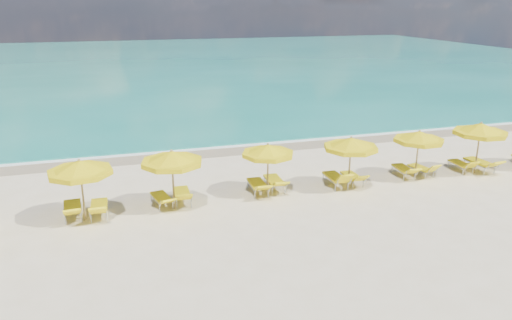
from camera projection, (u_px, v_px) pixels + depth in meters
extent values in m
plane|color=beige|center=(266.00, 198.00, 20.82)|extent=(120.00, 120.00, 0.00)
cube|color=#167F6E|center=(152.00, 64.00, 64.57)|extent=(120.00, 80.00, 0.30)
cube|color=tan|center=(225.00, 149.00, 27.57)|extent=(120.00, 2.60, 0.01)
cube|color=white|center=(222.00, 146.00, 28.30)|extent=(120.00, 1.20, 0.03)
cube|color=white|center=(109.00, 119.00, 34.67)|extent=(14.00, 0.36, 0.05)
cube|color=white|center=(269.00, 92.00, 44.90)|extent=(18.00, 0.30, 0.05)
cylinder|color=#A58852|center=(82.00, 191.00, 18.38)|extent=(0.07, 0.07, 2.31)
cone|color=yellow|center=(80.00, 166.00, 18.08)|extent=(2.85, 2.85, 0.46)
cylinder|color=yellow|center=(80.00, 172.00, 18.15)|extent=(2.87, 2.87, 0.18)
sphere|color=#A58852|center=(79.00, 160.00, 18.01)|extent=(0.10, 0.10, 0.10)
cylinder|color=#A58852|center=(173.00, 181.00, 19.39)|extent=(0.07, 0.07, 2.34)
cone|color=yellow|center=(172.00, 157.00, 19.09)|extent=(2.77, 2.77, 0.47)
cylinder|color=yellow|center=(172.00, 162.00, 19.16)|extent=(2.79, 2.79, 0.19)
sphere|color=#A58852|center=(171.00, 151.00, 19.01)|extent=(0.10, 0.10, 0.10)
cylinder|color=#A58852|center=(268.00, 170.00, 20.95)|extent=(0.07, 0.07, 2.15)
cone|color=yellow|center=(268.00, 149.00, 20.68)|extent=(2.27, 2.27, 0.43)
cylinder|color=yellow|center=(268.00, 154.00, 20.74)|extent=(2.29, 2.29, 0.17)
sphere|color=#A58852|center=(268.00, 144.00, 20.61)|extent=(0.10, 0.10, 0.10)
cylinder|color=#A58852|center=(350.00, 164.00, 21.49)|extent=(0.07, 0.07, 2.28)
cone|color=yellow|center=(351.00, 143.00, 21.20)|extent=(2.49, 2.49, 0.46)
cylinder|color=yellow|center=(351.00, 148.00, 21.26)|extent=(2.51, 2.51, 0.18)
sphere|color=#A58852|center=(351.00, 137.00, 21.13)|extent=(0.10, 0.10, 0.10)
cylinder|color=#A58852|center=(417.00, 155.00, 22.82)|extent=(0.07, 0.07, 2.20)
cone|color=yellow|center=(419.00, 136.00, 22.54)|extent=(2.92, 2.92, 0.44)
cylinder|color=yellow|center=(419.00, 140.00, 22.60)|extent=(2.94, 2.94, 0.18)
sphere|color=#A58852|center=(420.00, 131.00, 22.47)|extent=(0.10, 0.10, 0.10)
cylinder|color=#A58852|center=(478.00, 149.00, 23.48)|extent=(0.07, 0.07, 2.40)
cone|color=yellow|center=(481.00, 128.00, 23.17)|extent=(3.08, 3.08, 0.48)
cylinder|color=yellow|center=(480.00, 133.00, 23.24)|extent=(3.11, 3.11, 0.19)
sphere|color=#A58852|center=(481.00, 123.00, 23.10)|extent=(0.11, 0.11, 0.11)
cube|color=yellow|center=(72.00, 207.00, 18.92)|extent=(0.71, 1.43, 0.09)
cube|color=yellow|center=(72.00, 212.00, 18.00)|extent=(0.66, 0.64, 0.42)
cube|color=yellow|center=(99.00, 206.00, 19.03)|extent=(0.65, 1.39, 0.08)
cube|color=yellow|center=(98.00, 211.00, 18.10)|extent=(0.63, 0.59, 0.44)
cube|color=yellow|center=(161.00, 197.00, 19.96)|extent=(0.80, 1.36, 0.08)
cube|color=yellow|center=(168.00, 201.00, 19.16)|extent=(0.67, 0.67, 0.34)
cube|color=yellow|center=(182.00, 193.00, 20.30)|extent=(0.67, 1.40, 0.08)
cube|color=yellow|center=(184.00, 197.00, 19.36)|extent=(0.64, 0.61, 0.43)
cube|color=yellow|center=(257.00, 184.00, 21.29)|extent=(0.69, 1.42, 0.09)
cube|color=yellow|center=(263.00, 188.00, 20.33)|extent=(0.65, 0.64, 0.40)
cube|color=yellow|center=(274.00, 180.00, 21.74)|extent=(0.68, 1.42, 0.09)
cube|color=yellow|center=(281.00, 184.00, 20.78)|extent=(0.65, 0.65, 0.38)
cube|color=yellow|center=(335.00, 177.00, 22.09)|extent=(0.66, 1.44, 0.09)
cube|color=yellow|center=(345.00, 179.00, 21.14)|extent=(0.65, 0.55, 0.54)
cube|color=yellow|center=(352.00, 176.00, 22.37)|extent=(0.57, 1.26, 0.08)
cube|color=yellow|center=(361.00, 178.00, 21.53)|extent=(0.56, 0.53, 0.40)
cube|color=yellow|center=(403.00, 168.00, 23.31)|extent=(0.71, 1.36, 0.08)
cube|color=yellow|center=(413.00, 171.00, 22.41)|extent=(0.64, 0.62, 0.40)
cube|color=yellow|center=(420.00, 168.00, 23.49)|extent=(0.72, 1.27, 0.07)
cube|color=yellow|center=(433.00, 169.00, 22.75)|extent=(0.60, 0.53, 0.44)
cube|color=yellow|center=(460.00, 163.00, 24.06)|extent=(0.62, 1.28, 0.08)
cube|color=yellow|center=(472.00, 165.00, 23.22)|extent=(0.58, 0.52, 0.45)
cube|color=yellow|center=(479.00, 162.00, 24.13)|extent=(0.71, 1.48, 0.09)
cube|color=yellow|center=(495.00, 164.00, 23.17)|extent=(0.68, 0.66, 0.44)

